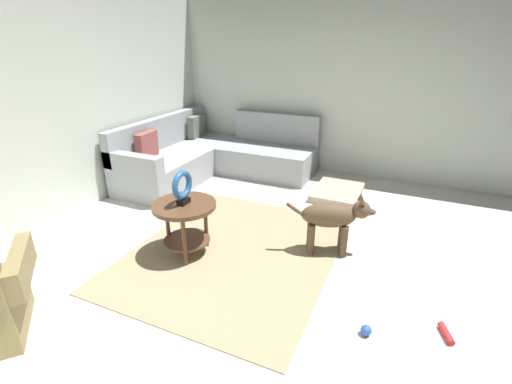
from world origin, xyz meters
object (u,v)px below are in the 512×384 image
Objects in this scene: side_table at (185,215)px; dog at (333,218)px; dog_toy_rope at (446,333)px; torus_sculpture at (182,187)px; sectional_couch at (212,157)px; dog_bed_mat at (337,192)px; dog_toy_ball at (366,330)px.

side_table is 1.41m from dog.
dog_toy_rope is at bearing -94.00° from side_table.
torus_sculpture reaches higher than dog_toy_rope.
sectional_couch is at bearing 55.55° from dog_toy_rope.
sectional_couch is 2.62m from dog.
sectional_couch is 2.27m from torus_sculpture.
dog_bed_mat is (-0.01, -1.94, -0.24)m from sectional_couch.
sectional_couch is 3.75× the size of side_table.
dog_bed_mat is (2.04, -1.03, -0.67)m from torus_sculpture.
dog_toy_ball is (-2.42, -0.74, -0.01)m from dog_bed_mat.
dog_toy_rope is at bearing -67.18° from dog_toy_ball.
dog_toy_rope is (-0.16, -2.30, -0.69)m from torus_sculpture.
sectional_couch is at bearing 47.93° from dog_toy_ball.
side_table is at bearing 86.00° from dog_toy_rope.
torus_sculpture is 2.38m from dog_bed_mat.
torus_sculpture reaches higher than dog_bed_mat.
dog_toy_ball is at bearing 112.82° from dog_toy_rope.
dog_bed_mat is 0.98× the size of dog.
torus_sculpture is 1.74× the size of dog_toy_rope.
side_table is at bearing -156.00° from sectional_couch.
sectional_couch is at bearing 24.00° from torus_sculpture.
dog_bed_mat is at bearing -26.89° from torus_sculpture.
sectional_couch is 2.81× the size of dog_bed_mat.
dog is (0.60, -1.28, -0.33)m from torus_sculpture.
dog_toy_ball is at bearing -162.90° from dog_bed_mat.
side_table is 0.29m from torus_sculpture.
sectional_couch is 3.63m from dog_toy_ball.
sectional_couch is 28.18× the size of dog_toy_ball.
dog is (-1.43, -0.25, 0.33)m from dog_bed_mat.
dog_bed_mat is 10.02× the size of dog_toy_ball.
torus_sculpture reaches higher than side_table.
side_table is at bearing 91.79° from torus_sculpture.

